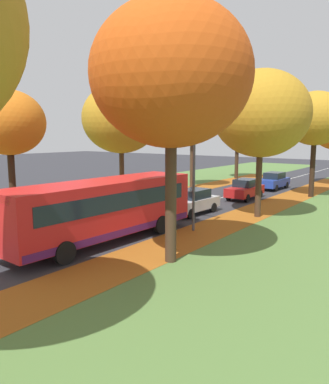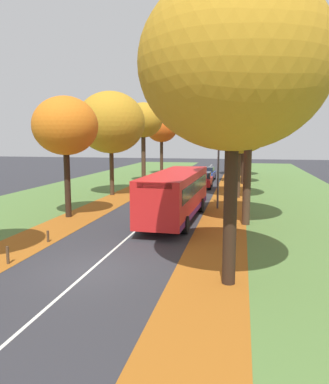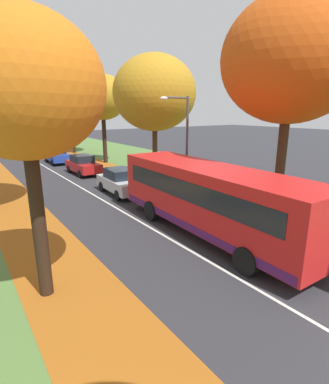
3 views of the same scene
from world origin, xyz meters
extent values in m
cube|color=#517538|center=(-9.20, 20.00, 0.00)|extent=(12.00, 90.00, 0.01)
cube|color=#9E5619|center=(-4.60, 14.00, 0.01)|extent=(2.80, 60.00, 0.00)
cube|color=#517538|center=(9.20, 20.00, 0.00)|extent=(12.00, 90.00, 0.01)
cube|color=#9E5619|center=(4.60, 14.00, 0.01)|extent=(2.80, 60.00, 0.00)
cube|color=silver|center=(0.00, 20.00, 0.00)|extent=(0.12, 80.00, 0.01)
cylinder|color=black|center=(-5.28, 9.07, 2.15)|extent=(0.39, 0.39, 4.31)
ellipsoid|color=orange|center=(-5.28, 9.07, 5.84)|extent=(4.09, 4.09, 3.68)
cylinder|color=#422D1E|center=(-5.72, 18.69, 2.09)|extent=(0.38, 0.38, 4.18)
ellipsoid|color=#B27F1E|center=(-5.72, 18.69, 6.43)|extent=(5.99, 5.99, 5.39)
cylinder|color=#422D1E|center=(-5.36, 28.39, 2.73)|extent=(0.49, 0.49, 5.45)
ellipsoid|color=#B27F1E|center=(-5.36, 28.39, 7.08)|extent=(4.33, 4.33, 3.90)
cylinder|color=#382619|center=(-5.34, 38.10, 2.41)|extent=(0.43, 0.43, 4.83)
ellipsoid|color=#C64C14|center=(-5.34, 38.10, 6.44)|extent=(4.31, 4.31, 3.88)
cylinder|color=#422D1E|center=(5.97, 9.20, 2.55)|extent=(0.46, 0.46, 5.09)
ellipsoid|color=#C64C14|center=(5.97, 9.20, 7.43)|extent=(6.25, 6.25, 5.62)
cylinder|color=#422D1E|center=(5.36, 19.39, 2.11)|extent=(0.38, 0.38, 4.21)
ellipsoid|color=#B27F1E|center=(5.36, 19.39, 6.43)|extent=(5.91, 5.91, 5.32)
cylinder|color=black|center=(5.81, 29.45, 2.33)|extent=(0.42, 0.42, 4.66)
ellipsoid|color=#B27F1E|center=(5.81, 29.45, 6.49)|extent=(4.88, 4.88, 4.39)
cylinder|color=#47474C|center=(4.00, 13.98, 3.00)|extent=(0.14, 0.14, 6.00)
cylinder|color=#47474C|center=(3.20, 13.98, 5.90)|extent=(1.60, 0.10, 0.10)
ellipsoid|color=silver|center=(2.40, 13.98, 5.85)|extent=(0.44, 0.28, 0.20)
cube|color=red|center=(1.70, 9.60, 1.73)|extent=(2.82, 10.47, 2.50)
cube|color=#19232D|center=(1.54, 4.47, 2.08)|extent=(2.30, 0.17, 1.30)
cube|color=#19232D|center=(1.70, 9.60, 2.13)|extent=(2.82, 9.23, 0.80)
cube|color=#4C1951|center=(1.70, 9.60, 0.66)|extent=(2.83, 10.26, 0.32)
cylinder|color=black|center=(2.79, 6.35, 0.48)|extent=(0.33, 0.97, 0.96)
cylinder|color=black|center=(0.41, 6.42, 0.48)|extent=(0.33, 0.97, 0.96)
cylinder|color=black|center=(2.97, 12.43, 0.48)|extent=(0.33, 0.97, 0.96)
cylinder|color=black|center=(0.60, 12.50, 0.48)|extent=(0.33, 0.97, 0.96)
cube|color=#B7BABF|center=(1.56, 17.66, 0.67)|extent=(1.89, 4.27, 0.70)
cube|color=#19232D|center=(1.57, 17.81, 1.32)|extent=(1.54, 2.08, 0.60)
cylinder|color=black|center=(2.28, 16.33, 0.32)|extent=(0.25, 0.65, 0.64)
cylinder|color=black|center=(0.72, 16.40, 0.32)|extent=(0.25, 0.65, 0.64)
cylinder|color=black|center=(2.40, 18.93, 0.32)|extent=(0.25, 0.65, 0.64)
cylinder|color=black|center=(0.84, 19.00, 0.32)|extent=(0.25, 0.65, 0.64)
cube|color=#B21919|center=(1.82, 25.09, 0.67)|extent=(1.78, 4.23, 0.70)
cube|color=#19232D|center=(1.82, 25.24, 1.32)|extent=(1.49, 2.04, 0.60)
cylinder|color=black|center=(2.63, 23.80, 0.32)|extent=(0.23, 0.64, 0.64)
cylinder|color=black|center=(1.07, 23.77, 0.32)|extent=(0.23, 0.64, 0.64)
cylinder|color=black|center=(2.58, 26.41, 0.32)|extent=(0.23, 0.64, 0.64)
cylinder|color=black|center=(1.02, 26.38, 0.32)|extent=(0.23, 0.64, 0.64)
cube|color=#233D9E|center=(1.61, 31.92, 0.67)|extent=(1.81, 4.24, 0.70)
cube|color=#19232D|center=(1.62, 32.07, 1.32)|extent=(1.50, 2.05, 0.60)
cylinder|color=black|center=(2.36, 30.60, 0.32)|extent=(0.24, 0.65, 0.64)
cylinder|color=black|center=(0.80, 30.64, 0.32)|extent=(0.24, 0.65, 0.64)
cylinder|color=black|center=(2.43, 33.20, 0.32)|extent=(0.24, 0.65, 0.64)
cylinder|color=black|center=(0.86, 33.24, 0.32)|extent=(0.24, 0.65, 0.64)
camera|label=1|loc=(14.65, -2.75, 5.13)|focal=35.00mm
camera|label=2|loc=(5.64, -12.96, 5.08)|focal=35.00mm
camera|label=3|loc=(-6.89, 0.69, 5.26)|focal=28.00mm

